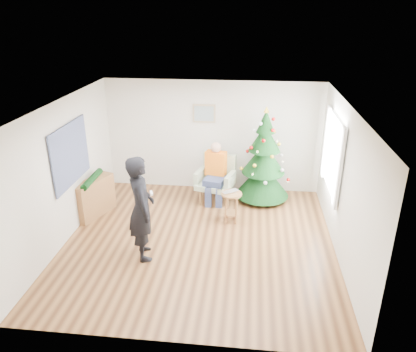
# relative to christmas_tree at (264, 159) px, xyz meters

# --- Properties ---
(floor) EXTENTS (5.00, 5.00, 0.00)m
(floor) POSITION_rel_christmas_tree_xyz_m (-1.19, -1.98, -0.98)
(floor) COLOR brown
(floor) RESTS_ON ground
(ceiling) EXTENTS (5.00, 5.00, 0.00)m
(ceiling) POSITION_rel_christmas_tree_xyz_m (-1.19, -1.98, 1.62)
(ceiling) COLOR white
(ceiling) RESTS_ON wall_back
(wall_back) EXTENTS (5.00, 0.00, 5.00)m
(wall_back) POSITION_rel_christmas_tree_xyz_m (-1.19, 0.52, 0.32)
(wall_back) COLOR silver
(wall_back) RESTS_ON floor
(wall_front) EXTENTS (5.00, 0.00, 5.00)m
(wall_front) POSITION_rel_christmas_tree_xyz_m (-1.19, -4.48, 0.32)
(wall_front) COLOR silver
(wall_front) RESTS_ON floor
(wall_left) EXTENTS (0.00, 5.00, 5.00)m
(wall_left) POSITION_rel_christmas_tree_xyz_m (-3.69, -1.98, 0.32)
(wall_left) COLOR silver
(wall_left) RESTS_ON floor
(wall_right) EXTENTS (0.00, 5.00, 5.00)m
(wall_right) POSITION_rel_christmas_tree_xyz_m (1.31, -1.98, 0.32)
(wall_right) COLOR silver
(wall_right) RESTS_ON floor
(window_panel) EXTENTS (0.04, 1.30, 1.40)m
(window_panel) POSITION_rel_christmas_tree_xyz_m (1.28, -0.98, 0.52)
(window_panel) COLOR white
(window_panel) RESTS_ON wall_right
(curtains) EXTENTS (0.05, 1.75, 1.50)m
(curtains) POSITION_rel_christmas_tree_xyz_m (1.25, -0.98, 0.52)
(curtains) COLOR white
(curtains) RESTS_ON wall_right
(christmas_tree) EXTENTS (1.20, 1.20, 2.17)m
(christmas_tree) POSITION_rel_christmas_tree_xyz_m (0.00, 0.00, 0.00)
(christmas_tree) COLOR #3F2816
(christmas_tree) RESTS_ON floor
(stool) EXTENTS (0.42, 0.42, 0.64)m
(stool) POSITION_rel_christmas_tree_xyz_m (-0.64, -1.11, -0.65)
(stool) COLOR brown
(stool) RESTS_ON floor
(laptop) EXTENTS (0.41, 0.39, 0.03)m
(laptop) POSITION_rel_christmas_tree_xyz_m (-0.64, -1.11, -0.33)
(laptop) COLOR silver
(laptop) RESTS_ON stool
(armchair) EXTENTS (0.94, 0.90, 1.03)m
(armchair) POSITION_rel_christmas_tree_xyz_m (-1.04, -0.13, -0.59)
(armchair) COLOR #9BAC8B
(armchair) RESTS_ON floor
(seated_person) EXTENTS (0.53, 0.70, 1.35)m
(seated_person) POSITION_rel_christmas_tree_xyz_m (-1.06, -0.19, -0.28)
(seated_person) COLOR navy
(seated_person) RESTS_ON armchair
(standing_man) EXTENTS (0.67, 0.80, 1.88)m
(standing_man) POSITION_rel_christmas_tree_xyz_m (-2.10, -2.53, -0.04)
(standing_man) COLOR black
(standing_man) RESTS_ON floor
(game_controller) EXTENTS (0.08, 0.13, 0.04)m
(game_controller) POSITION_rel_christmas_tree_xyz_m (-1.90, -2.56, 0.28)
(game_controller) COLOR white
(game_controller) RESTS_ON standing_man
(console) EXTENTS (0.62, 1.04, 0.80)m
(console) POSITION_rel_christmas_tree_xyz_m (-3.52, -1.15, -0.58)
(console) COLOR brown
(console) RESTS_ON floor
(garland) EXTENTS (0.14, 0.90, 0.14)m
(garland) POSITION_rel_christmas_tree_xyz_m (-3.52, -1.15, -0.16)
(garland) COLOR black
(garland) RESTS_ON console
(tapestry) EXTENTS (0.03, 1.50, 1.15)m
(tapestry) POSITION_rel_christmas_tree_xyz_m (-3.65, -1.68, 0.57)
(tapestry) COLOR black
(tapestry) RESTS_ON wall_left
(framed_picture) EXTENTS (0.52, 0.05, 0.42)m
(framed_picture) POSITION_rel_christmas_tree_xyz_m (-1.39, 0.49, 0.87)
(framed_picture) COLOR tan
(framed_picture) RESTS_ON wall_back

